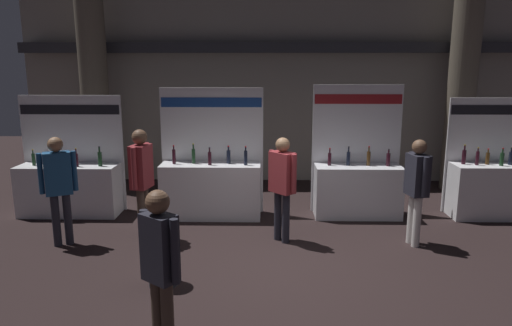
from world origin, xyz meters
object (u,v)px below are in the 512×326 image
object	(u,v)px
visitor_1	(141,174)
visitor_6	(59,181)
trash_bin	(163,264)
visitor_0	(160,262)
visitor_4	(282,180)
exhibitor_booth_1	(211,185)
exhibitor_booth_3	(496,186)
visitor_2	(417,183)
exhibitor_booth_2	(357,185)
exhibitor_booth_0	(70,185)

from	to	relation	value
visitor_1	visitor_6	size ratio (longest dim) A/B	1.05
trash_bin	visitor_1	distance (m)	1.91
visitor_0	visitor_4	bearing A→B (deg)	105.22
exhibitor_booth_1	trash_bin	size ratio (longest dim) A/B	4.19
exhibitor_booth_1	exhibitor_booth_3	bearing A→B (deg)	0.94
exhibitor_booth_3	visitor_1	bearing A→B (deg)	-168.22
visitor_1	visitor_2	distance (m)	4.37
exhibitor_booth_2	visitor_2	distance (m)	1.64
exhibitor_booth_0	exhibitor_booth_2	xyz separation A→B (m)	(5.49, 0.01, 0.03)
exhibitor_booth_3	visitor_0	distance (m)	6.96
visitor_0	visitor_2	world-z (taller)	visitor_0
visitor_6	visitor_0	bearing A→B (deg)	102.29
exhibitor_booth_1	visitor_0	xyz separation A→B (m)	(0.03, -4.38, 0.39)
visitor_0	visitor_2	bearing A→B (deg)	79.08
visitor_2	visitor_4	size ratio (longest dim) A/B	1.00
exhibitor_booth_0	visitor_0	distance (m)	5.27
visitor_2	visitor_4	distance (m)	2.11
exhibitor_booth_2	visitor_2	size ratio (longest dim) A/B	1.44
visitor_2	visitor_6	size ratio (longest dim) A/B	0.98
trash_bin	visitor_2	world-z (taller)	visitor_2
trash_bin	visitor_0	bearing A→B (deg)	-77.43
visitor_0	visitor_6	bearing A→B (deg)	164.91
exhibitor_booth_2	exhibitor_booth_3	distance (m)	2.59
visitor_0	exhibitor_booth_1	bearing A→B (deg)	127.51
exhibitor_booth_2	visitor_0	size ratio (longest dim) A/B	1.43
trash_bin	visitor_6	bearing A→B (deg)	144.81
exhibitor_booth_0	visitor_1	size ratio (longest dim) A/B	1.23
exhibitor_booth_2	visitor_6	distance (m)	5.24
visitor_2	exhibitor_booth_1	bearing A→B (deg)	56.45
exhibitor_booth_1	exhibitor_booth_3	xyz separation A→B (m)	(5.35, 0.09, -0.02)
exhibitor_booth_1	visitor_2	bearing A→B (deg)	-21.83
trash_bin	visitor_2	bearing A→B (deg)	21.57
exhibitor_booth_0	visitor_6	distance (m)	1.73
exhibitor_booth_0	exhibitor_booth_2	world-z (taller)	exhibitor_booth_2
exhibitor_booth_1	trash_bin	distance (m)	2.86
trash_bin	visitor_6	size ratio (longest dim) A/B	0.33
trash_bin	visitor_4	world-z (taller)	visitor_4
exhibitor_booth_1	visitor_1	xyz separation A→B (m)	(-0.97, -1.23, 0.50)
visitor_0	visitor_6	size ratio (longest dim) A/B	0.98
exhibitor_booth_1	visitor_1	bearing A→B (deg)	-128.35
exhibitor_booth_1	visitor_6	bearing A→B (deg)	-145.97
visitor_4	exhibitor_booth_1	bearing A→B (deg)	2.93
exhibitor_booth_2	visitor_4	size ratio (longest dim) A/B	1.44
exhibitor_booth_1	exhibitor_booth_3	distance (m)	5.35
exhibitor_booth_2	visitor_4	distance (m)	2.04
visitor_2	visitor_6	world-z (taller)	visitor_6
visitor_6	visitor_1	bearing A→B (deg)	166.48
visitor_0	visitor_6	world-z (taller)	visitor_6
visitor_1	visitor_2	world-z (taller)	visitor_1
exhibitor_booth_2	exhibitor_booth_1	bearing A→B (deg)	-177.92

